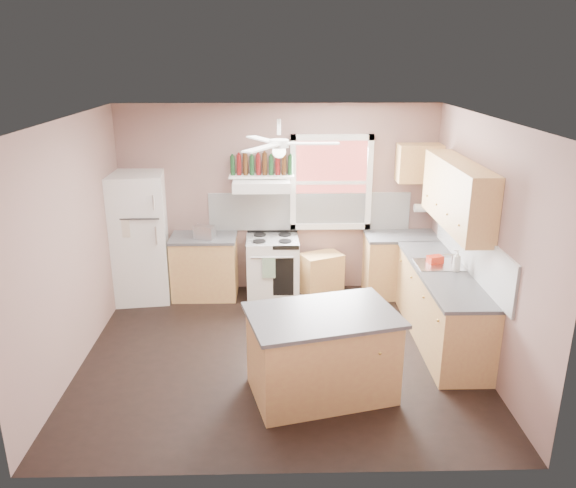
{
  "coord_description": "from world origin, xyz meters",
  "views": [
    {
      "loc": [
        -0.04,
        -5.83,
        3.32
      ],
      "look_at": [
        0.1,
        0.3,
        1.25
      ],
      "focal_mm": 35.0,
      "sensor_mm": 36.0,
      "label": 1
    }
  ],
  "objects_px": {
    "stove": "(273,267)",
    "cart": "(321,275)",
    "toaster": "(205,232)",
    "island": "(322,355)",
    "refrigerator": "(139,237)"
  },
  "relations": [
    {
      "from": "stove",
      "to": "refrigerator",
      "type": "bearing_deg",
      "value": 179.58
    },
    {
      "from": "refrigerator",
      "to": "cart",
      "type": "bearing_deg",
      "value": -5.24
    },
    {
      "from": "stove",
      "to": "cart",
      "type": "distance_m",
      "value": 0.73
    },
    {
      "from": "stove",
      "to": "cart",
      "type": "xyz_separation_m",
      "value": [
        0.71,
        0.05,
        -0.15
      ]
    },
    {
      "from": "toaster",
      "to": "island",
      "type": "relative_size",
      "value": 0.2
    },
    {
      "from": "toaster",
      "to": "cart",
      "type": "bearing_deg",
      "value": 24.6
    },
    {
      "from": "toaster",
      "to": "cart",
      "type": "distance_m",
      "value": 1.8
    },
    {
      "from": "island",
      "to": "refrigerator",
      "type": "bearing_deg",
      "value": 119.58
    },
    {
      "from": "toaster",
      "to": "stove",
      "type": "height_order",
      "value": "toaster"
    },
    {
      "from": "stove",
      "to": "cart",
      "type": "relative_size",
      "value": 1.53
    },
    {
      "from": "refrigerator",
      "to": "island",
      "type": "height_order",
      "value": "refrigerator"
    },
    {
      "from": "refrigerator",
      "to": "cart",
      "type": "relative_size",
      "value": 3.21
    },
    {
      "from": "stove",
      "to": "island",
      "type": "relative_size",
      "value": 0.62
    },
    {
      "from": "island",
      "to": "stove",
      "type": "bearing_deg",
      "value": 87.22
    },
    {
      "from": "stove",
      "to": "island",
      "type": "height_order",
      "value": "same"
    }
  ]
}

